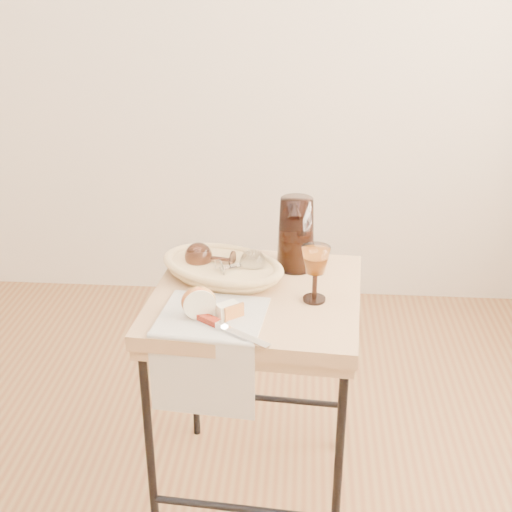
# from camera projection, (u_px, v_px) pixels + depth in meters

# --- Properties ---
(wall_back) EXTENTS (3.60, 0.00, 2.70)m
(wall_back) POSITION_uv_depth(u_px,v_px,m) (180.00, 13.00, 2.96)
(wall_back) COLOR beige
(wall_back) RESTS_ON ground
(side_table) EXTENTS (0.62, 0.62, 0.73)m
(side_table) POSITION_uv_depth(u_px,v_px,m) (256.00, 399.00, 2.05)
(side_table) COLOR olive
(side_table) RESTS_ON floor
(tea_towel) EXTENTS (0.29, 0.27, 0.01)m
(tea_towel) POSITION_uv_depth(u_px,v_px,m) (212.00, 316.00, 1.77)
(tea_towel) COLOR silver
(tea_towel) RESTS_ON side_table
(bread_basket) EXTENTS (0.40, 0.35, 0.05)m
(bread_basket) POSITION_uv_depth(u_px,v_px,m) (223.00, 269.00, 1.98)
(bread_basket) COLOR #B3864D
(bread_basket) RESTS_ON side_table
(goblet_lying_a) EXTENTS (0.15, 0.11, 0.08)m
(goblet_lying_a) POSITION_uv_depth(u_px,v_px,m) (213.00, 258.00, 1.98)
(goblet_lying_a) COLOR #523024
(goblet_lying_a) RESTS_ON bread_basket
(goblet_lying_b) EXTENTS (0.14, 0.13, 0.08)m
(goblet_lying_b) POSITION_uv_depth(u_px,v_px,m) (239.00, 265.00, 1.95)
(goblet_lying_b) COLOR white
(goblet_lying_b) RESTS_ON bread_basket
(pitcher) EXTENTS (0.18, 0.25, 0.26)m
(pitcher) POSITION_uv_depth(u_px,v_px,m) (296.00, 234.00, 2.00)
(pitcher) COLOR black
(pitcher) RESTS_ON side_table
(wine_goblet) EXTENTS (0.09, 0.09, 0.16)m
(wine_goblet) POSITION_uv_depth(u_px,v_px,m) (315.00, 274.00, 1.82)
(wine_goblet) COLOR white
(wine_goblet) RESTS_ON side_table
(apple_half) EXTENTS (0.10, 0.07, 0.08)m
(apple_half) POSITION_uv_depth(u_px,v_px,m) (198.00, 301.00, 1.75)
(apple_half) COLOR red
(apple_half) RESTS_ON tea_towel
(apple_wedge) EXTENTS (0.06, 0.06, 0.04)m
(apple_wedge) POSITION_uv_depth(u_px,v_px,m) (227.00, 310.00, 1.75)
(apple_wedge) COLOR #FFF6CB
(apple_wedge) RESTS_ON tea_towel
(table_knife) EXTENTS (0.23, 0.17, 0.02)m
(table_knife) POSITION_uv_depth(u_px,v_px,m) (224.00, 326.00, 1.70)
(table_knife) COLOR silver
(table_knife) RESTS_ON tea_towel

